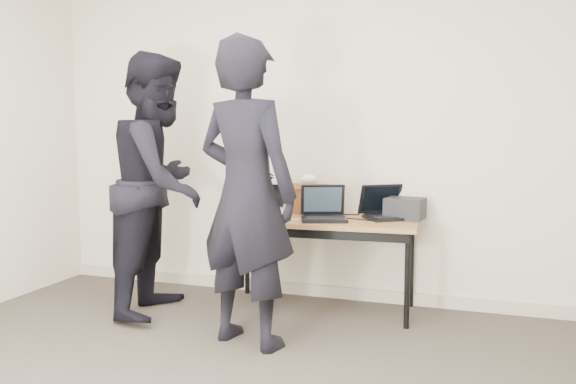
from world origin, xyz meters
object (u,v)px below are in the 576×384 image
at_px(desk, 319,226).
at_px(leather_satchel, 305,198).
at_px(laptop_center, 324,212).
at_px(person_observer, 160,184).
at_px(person_typist, 246,193).
at_px(equipment_box, 405,208).
at_px(laptop_beige, 264,210).
at_px(laptop_right, 386,211).

height_order(desk, leather_satchel, leather_satchel).
bearing_deg(laptop_center, person_observer, 177.51).
distance_m(desk, leather_satchel, 0.35).
bearing_deg(laptop_center, desk, 118.15).
bearing_deg(desk, laptop_center, -45.98).
bearing_deg(person_typist, person_observer, -11.59).
bearing_deg(equipment_box, person_typist, -131.27).
height_order(laptop_beige, person_observer, person_observer).
bearing_deg(laptop_beige, laptop_right, 0.97).
relative_size(laptop_beige, equipment_box, 1.38).
bearing_deg(leather_satchel, laptop_center, -49.67).
distance_m(leather_satchel, person_typist, 1.06).
relative_size(laptop_beige, leather_satchel, 1.07).
distance_m(laptop_beige, leather_satchel, 0.37).
bearing_deg(leather_satchel, equipment_box, -2.10).
xyz_separation_m(desk, equipment_box, (0.63, 0.19, 0.14)).
height_order(laptop_center, equipment_box, laptop_center).
xyz_separation_m(laptop_center, leather_satchel, (-0.23, 0.27, 0.07)).
height_order(laptop_beige, equipment_box, laptop_beige).
xyz_separation_m(desk, person_observer, (-1.15, -0.39, 0.33)).
height_order(laptop_beige, person_typist, person_typist).
bearing_deg(equipment_box, laptop_center, -158.01).
relative_size(person_typist, person_observer, 1.00).
xyz_separation_m(person_typist, person_observer, (-0.89, 0.43, -0.00)).
distance_m(desk, person_typist, 0.93).
xyz_separation_m(laptop_beige, leather_satchel, (0.27, 0.25, 0.07)).
relative_size(equipment_box, person_typist, 0.14).
height_order(laptop_right, equipment_box, laptop_right).
bearing_deg(laptop_right, desk, 165.17).
height_order(desk, laptop_beige, laptop_beige).
bearing_deg(leather_satchel, laptop_beige, -136.77).
relative_size(equipment_box, person_observer, 0.14).
xyz_separation_m(desk, laptop_right, (0.49, 0.19, 0.12)).
xyz_separation_m(laptop_center, person_typist, (-0.31, -0.78, 0.21)).
height_order(desk, person_typist, person_typist).
height_order(laptop_right, leather_satchel, laptop_right).
bearing_deg(laptop_center, laptop_beige, 158.74).
bearing_deg(person_typist, laptop_beige, -62.61).
bearing_deg(laptop_beige, person_observer, -163.86).
height_order(leather_satchel, equipment_box, leather_satchel).
relative_size(laptop_beige, laptop_right, 0.81).
distance_m(leather_satchel, person_observer, 1.16).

